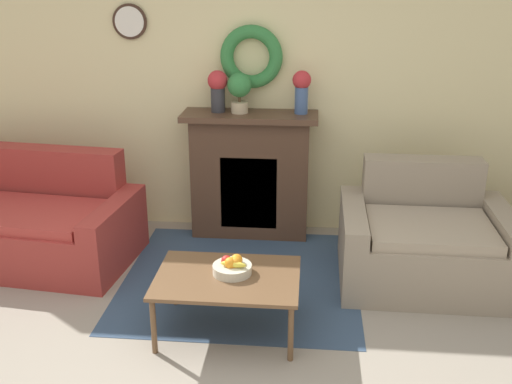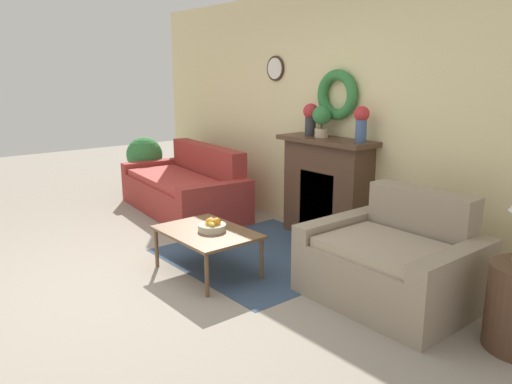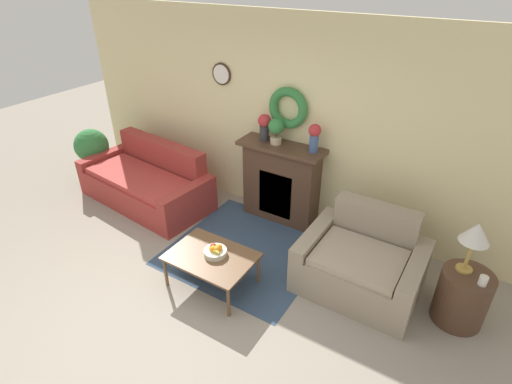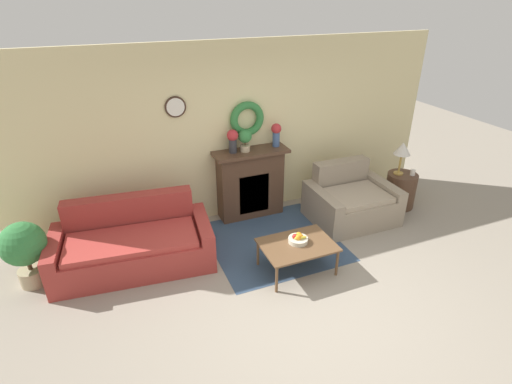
{
  "view_description": "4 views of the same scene",
  "coord_description": "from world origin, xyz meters",
  "views": [
    {
      "loc": [
        0.64,
        -2.68,
        2.25
      ],
      "look_at": [
        0.26,
        1.49,
        0.7
      ],
      "focal_mm": 42.0,
      "sensor_mm": 36.0,
      "label": 1
    },
    {
      "loc": [
        3.76,
        -1.67,
        1.82
      ],
      "look_at": [
        0.06,
        1.37,
        0.65
      ],
      "focal_mm": 35.0,
      "sensor_mm": 36.0,
      "label": 2
    },
    {
      "loc": [
        2.34,
        -1.9,
        3.19
      ],
      "look_at": [
        0.27,
        1.44,
        0.89
      ],
      "focal_mm": 28.0,
      "sensor_mm": 36.0,
      "label": 3
    },
    {
      "loc": [
        -1.95,
        -2.98,
        3.3
      ],
      "look_at": [
        -0.16,
        1.37,
        0.9
      ],
      "focal_mm": 28.0,
      "sensor_mm": 36.0,
      "label": 4
    }
  ],
  "objects": [
    {
      "name": "vase_on_mantel_left",
      "position": [
        -0.14,
        2.32,
        1.32
      ],
      "size": [
        0.17,
        0.17,
        0.35
      ],
      "color": "#2D2D33",
      "rests_on": "fireplace"
    },
    {
      "name": "vase_on_mantel_right",
      "position": [
        0.56,
        2.32,
        1.33
      ],
      "size": [
        0.16,
        0.16,
        0.36
      ],
      "color": "#3D5684",
      "rests_on": "fireplace"
    },
    {
      "name": "potted_plant_on_mantel",
      "position": [
        0.04,
        2.3,
        1.32
      ],
      "size": [
        0.21,
        0.21,
        0.34
      ],
      "color": "tan",
      "rests_on": "fireplace"
    },
    {
      "name": "wall_back",
      "position": [
        0.0,
        2.52,
        1.36
      ],
      "size": [
        6.8,
        0.18,
        2.7
      ],
      "color": "beige",
      "rests_on": "ground_plane"
    },
    {
      "name": "fireplace",
      "position": [
        0.13,
        2.32,
        0.57
      ],
      "size": [
        1.16,
        0.41,
        1.12
      ],
      "color": "#4C3323",
      "rests_on": "ground_plane"
    },
    {
      "name": "floor_rug",
      "position": [
        0.14,
        1.44,
        0.0
      ],
      "size": [
        1.8,
        1.76,
        0.01
      ],
      "color": "#334760",
      "rests_on": "ground_plane"
    },
    {
      "name": "coffee_table",
      "position": [
        0.14,
        0.72,
        0.37
      ],
      "size": [
        0.93,
        0.66,
        0.41
      ],
      "color": "brown",
      "rests_on": "ground_plane"
    },
    {
      "name": "couch_left",
      "position": [
        -1.79,
        1.68,
        0.3
      ],
      "size": [
        2.11,
        1.17,
        0.86
      ],
      "rotation": [
        0.0,
        0.0,
        -0.11
      ],
      "color": "#9E332D",
      "rests_on": "ground_plane"
    },
    {
      "name": "loveseat_right",
      "position": [
        1.55,
        1.59,
        0.31
      ],
      "size": [
        1.28,
        1.01,
        0.87
      ],
      "rotation": [
        0.0,
        0.0,
        -0.01
      ],
      "color": "gray",
      "rests_on": "ground_plane"
    },
    {
      "name": "fruit_bowl",
      "position": [
        0.17,
        0.76,
        0.45
      ],
      "size": [
        0.26,
        0.26,
        0.12
      ],
      "color": "beige",
      "rests_on": "coffee_table"
    }
  ]
}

